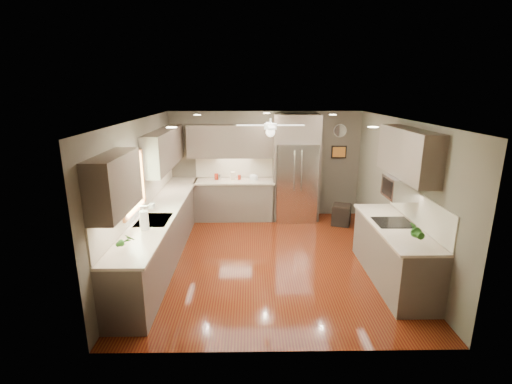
{
  "coord_description": "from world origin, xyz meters",
  "views": [
    {
      "loc": [
        -0.35,
        -6.2,
        2.98
      ],
      "look_at": [
        -0.25,
        0.6,
        1.09
      ],
      "focal_mm": 26.0,
      "sensor_mm": 36.0,
      "label": 1
    }
  ],
  "objects_px": {
    "potted_plant_left": "(126,241)",
    "stool": "(341,215)",
    "canister_a": "(216,177)",
    "potted_plant_right": "(416,231)",
    "microwave": "(400,187)",
    "canister_b": "(220,177)",
    "refrigerator": "(296,170)",
    "paper_towel": "(144,221)",
    "soap_bottle": "(152,205)",
    "bowl": "(254,179)",
    "canister_c": "(233,176)",
    "canister_d": "(239,177)"
  },
  "relations": [
    {
      "from": "canister_b",
      "to": "refrigerator",
      "type": "bearing_deg",
      "value": -2.15
    },
    {
      "from": "canister_a",
      "to": "refrigerator",
      "type": "xyz_separation_m",
      "value": [
        1.85,
        -0.08,
        0.17
      ]
    },
    {
      "from": "canister_a",
      "to": "canister_c",
      "type": "height_order",
      "value": "canister_c"
    },
    {
      "from": "canister_b",
      "to": "paper_towel",
      "type": "xyz_separation_m",
      "value": [
        -0.88,
        -3.17,
        0.07
      ]
    },
    {
      "from": "refrigerator",
      "to": "microwave",
      "type": "height_order",
      "value": "refrigerator"
    },
    {
      "from": "canister_a",
      "to": "soap_bottle",
      "type": "relative_size",
      "value": 0.79
    },
    {
      "from": "canister_b",
      "to": "microwave",
      "type": "height_order",
      "value": "microwave"
    },
    {
      "from": "microwave",
      "to": "soap_bottle",
      "type": "bearing_deg",
      "value": 172.61
    },
    {
      "from": "canister_a",
      "to": "soap_bottle",
      "type": "height_order",
      "value": "soap_bottle"
    },
    {
      "from": "canister_a",
      "to": "stool",
      "type": "relative_size",
      "value": 0.28
    },
    {
      "from": "potted_plant_right",
      "to": "refrigerator",
      "type": "bearing_deg",
      "value": 108.2
    },
    {
      "from": "bowl",
      "to": "paper_towel",
      "type": "bearing_deg",
      "value": -117.88
    },
    {
      "from": "microwave",
      "to": "potted_plant_left",
      "type": "bearing_deg",
      "value": -163.66
    },
    {
      "from": "canister_a",
      "to": "canister_c",
      "type": "relative_size",
      "value": 0.71
    },
    {
      "from": "bowl",
      "to": "refrigerator",
      "type": "relative_size",
      "value": 0.09
    },
    {
      "from": "soap_bottle",
      "to": "bowl",
      "type": "bearing_deg",
      "value": 51.22
    },
    {
      "from": "microwave",
      "to": "refrigerator",
      "type": "bearing_deg",
      "value": 116.09
    },
    {
      "from": "canister_a",
      "to": "potted_plant_right",
      "type": "relative_size",
      "value": 0.41
    },
    {
      "from": "stool",
      "to": "paper_towel",
      "type": "xyz_separation_m",
      "value": [
        -3.66,
        -2.67,
        0.84
      ]
    },
    {
      "from": "canister_c",
      "to": "potted_plant_right",
      "type": "distance_m",
      "value": 4.58
    },
    {
      "from": "potted_plant_left",
      "to": "stool",
      "type": "xyz_separation_m",
      "value": [
        3.68,
        3.45,
        -0.85
      ]
    },
    {
      "from": "canister_a",
      "to": "paper_towel",
      "type": "bearing_deg",
      "value": -104.12
    },
    {
      "from": "refrigerator",
      "to": "canister_c",
      "type": "bearing_deg",
      "value": 177.62
    },
    {
      "from": "paper_towel",
      "to": "canister_b",
      "type": "bearing_deg",
      "value": 74.52
    },
    {
      "from": "potted_plant_right",
      "to": "bowl",
      "type": "bearing_deg",
      "value": 120.35
    },
    {
      "from": "canister_a",
      "to": "potted_plant_right",
      "type": "xyz_separation_m",
      "value": [
        3.05,
        -3.74,
        0.09
      ]
    },
    {
      "from": "canister_b",
      "to": "refrigerator",
      "type": "relative_size",
      "value": 0.05
    },
    {
      "from": "soap_bottle",
      "to": "potted_plant_left",
      "type": "bearing_deg",
      "value": -86.46
    },
    {
      "from": "potted_plant_right",
      "to": "microwave",
      "type": "bearing_deg",
      "value": 82.85
    },
    {
      "from": "stool",
      "to": "potted_plant_left",
      "type": "bearing_deg",
      "value": -136.83
    },
    {
      "from": "potted_plant_right",
      "to": "paper_towel",
      "type": "xyz_separation_m",
      "value": [
        -3.85,
        0.57,
        -0.03
      ]
    },
    {
      "from": "canister_b",
      "to": "canister_d",
      "type": "distance_m",
      "value": 0.46
    },
    {
      "from": "soap_bottle",
      "to": "refrigerator",
      "type": "bearing_deg",
      "value": 38.13
    },
    {
      "from": "soap_bottle",
      "to": "paper_towel",
      "type": "xyz_separation_m",
      "value": [
        0.12,
        -0.92,
        0.05
      ]
    },
    {
      "from": "canister_a",
      "to": "bowl",
      "type": "xyz_separation_m",
      "value": [
        0.87,
        -0.02,
        -0.05
      ]
    },
    {
      "from": "refrigerator",
      "to": "paper_towel",
      "type": "bearing_deg",
      "value": -130.5
    },
    {
      "from": "potted_plant_left",
      "to": "microwave",
      "type": "height_order",
      "value": "microwave"
    },
    {
      "from": "paper_towel",
      "to": "canister_d",
      "type": "bearing_deg",
      "value": 67.2
    },
    {
      "from": "soap_bottle",
      "to": "potted_plant_left",
      "type": "distance_m",
      "value": 1.71
    },
    {
      "from": "canister_b",
      "to": "potted_plant_left",
      "type": "relative_size",
      "value": 0.44
    },
    {
      "from": "stool",
      "to": "paper_towel",
      "type": "bearing_deg",
      "value": -143.87
    },
    {
      "from": "canister_a",
      "to": "paper_towel",
      "type": "xyz_separation_m",
      "value": [
        -0.8,
        -3.17,
        0.06
      ]
    },
    {
      "from": "canister_c",
      "to": "bowl",
      "type": "relative_size",
      "value": 0.93
    },
    {
      "from": "canister_a",
      "to": "canister_b",
      "type": "xyz_separation_m",
      "value": [
        0.08,
        -0.01,
        -0.01
      ]
    },
    {
      "from": "potted_plant_right",
      "to": "canister_b",
      "type": "bearing_deg",
      "value": 128.56
    },
    {
      "from": "potted_plant_left",
      "to": "stool",
      "type": "relative_size",
      "value": 0.59
    },
    {
      "from": "canister_d",
      "to": "potted_plant_right",
      "type": "height_order",
      "value": "potted_plant_right"
    },
    {
      "from": "canister_d",
      "to": "bowl",
      "type": "xyz_separation_m",
      "value": [
        0.34,
        -0.02,
        -0.03
      ]
    },
    {
      "from": "soap_bottle",
      "to": "bowl",
      "type": "xyz_separation_m",
      "value": [
        1.8,
        2.23,
        -0.06
      ]
    },
    {
      "from": "canister_b",
      "to": "microwave",
      "type": "xyz_separation_m",
      "value": [
        3.1,
        -2.77,
        0.47
      ]
    }
  ]
}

